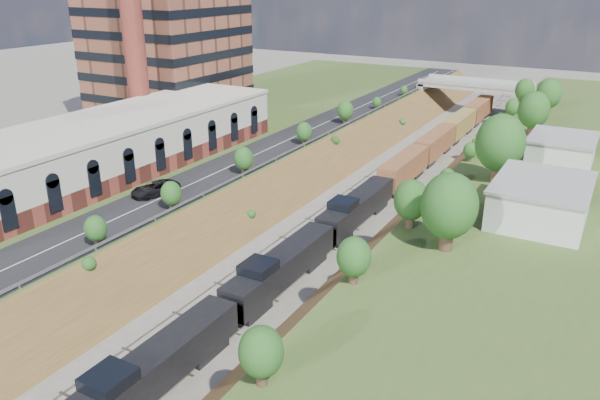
# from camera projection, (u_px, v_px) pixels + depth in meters

# --- Properties ---
(platform_left) EXTENTS (44.00, 180.00, 5.00)m
(platform_left) POSITION_uv_depth(u_px,v_px,m) (176.00, 150.00, 95.05)
(platform_left) COLOR #3C5723
(platform_left) RESTS_ON ground
(embankment_left) EXTENTS (10.00, 180.00, 10.00)m
(embankment_left) POSITION_uv_depth(u_px,v_px,m) (293.00, 187.00, 85.93)
(embankment_left) COLOR brown
(embankment_left) RESTS_ON ground
(embankment_right) EXTENTS (10.00, 180.00, 10.00)m
(embankment_right) POSITION_uv_depth(u_px,v_px,m) (440.00, 215.00, 75.90)
(embankment_right) COLOR brown
(embankment_right) RESTS_ON ground
(rail_left_track) EXTENTS (1.58, 180.00, 0.18)m
(rail_left_track) POSITION_uv_depth(u_px,v_px,m) (345.00, 196.00, 82.07)
(rail_left_track) COLOR gray
(rail_left_track) RESTS_ON ground
(rail_right_track) EXTENTS (1.58, 180.00, 0.18)m
(rail_right_track) POSITION_uv_depth(u_px,v_px,m) (380.00, 203.00, 79.70)
(rail_right_track) COLOR gray
(rail_right_track) RESTS_ON ground
(road) EXTENTS (8.00, 180.00, 0.10)m
(road) POSITION_uv_depth(u_px,v_px,m) (267.00, 150.00, 86.16)
(road) COLOR black
(road) RESTS_ON platform_left
(guardrail) EXTENTS (0.10, 171.00, 0.70)m
(guardrail) POSITION_uv_depth(u_px,v_px,m) (290.00, 151.00, 83.95)
(guardrail) COLOR #99999E
(guardrail) RESTS_ON platform_left
(commercial_building) EXTENTS (14.30, 62.30, 7.00)m
(commercial_building) POSITION_uv_depth(u_px,v_px,m) (87.00, 153.00, 72.71)
(commercial_building) COLOR brown
(commercial_building) RESTS_ON platform_left
(smokestack) EXTENTS (3.20, 3.20, 40.00)m
(smokestack) POSITION_uv_depth(u_px,v_px,m) (130.00, 5.00, 85.04)
(smokestack) COLOR brown
(smokestack) RESTS_ON platform_left
(overpass) EXTENTS (24.50, 8.30, 7.40)m
(overpass) POSITION_uv_depth(u_px,v_px,m) (475.00, 92.00, 129.59)
(overpass) COLOR gray
(overpass) RESTS_ON ground
(white_building_near) EXTENTS (9.00, 12.00, 4.00)m
(white_building_near) POSITION_uv_depth(u_px,v_px,m) (540.00, 202.00, 61.17)
(white_building_near) COLOR silver
(white_building_near) RESTS_ON platform_right
(white_building_far) EXTENTS (8.00, 10.00, 3.60)m
(white_building_far) POSITION_uv_depth(u_px,v_px,m) (561.00, 151.00, 79.37)
(white_building_far) COLOR silver
(white_building_far) RESTS_ON platform_right
(tree_right_large) EXTENTS (5.25, 5.25, 7.61)m
(tree_right_large) POSITION_uv_depth(u_px,v_px,m) (449.00, 206.00, 53.51)
(tree_right_large) COLOR #473323
(tree_right_large) RESTS_ON platform_right
(tree_left_crest) EXTENTS (2.45, 2.45, 3.55)m
(tree_left_crest) POSITION_uv_depth(u_px,v_px,m) (58.00, 245.00, 51.21)
(tree_left_crest) COLOR #473323
(tree_left_crest) RESTS_ON platform_left
(freight_train) EXTENTS (2.87, 116.22, 4.55)m
(freight_train) POSITION_uv_depth(u_px,v_px,m) (400.00, 172.00, 84.84)
(freight_train) COLOR black
(freight_train) RESTS_ON ground
(suv) EXTENTS (4.50, 6.25, 1.58)m
(suv) POSITION_uv_depth(u_px,v_px,m) (155.00, 188.00, 68.21)
(suv) COLOR black
(suv) RESTS_ON road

